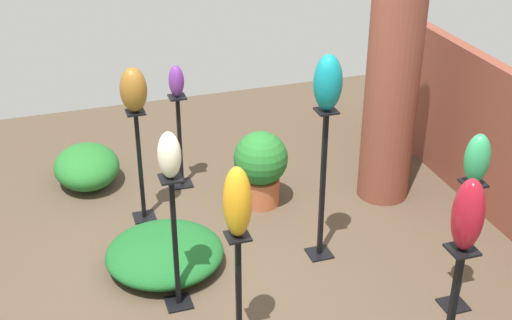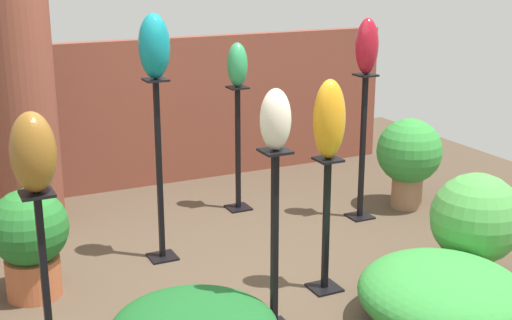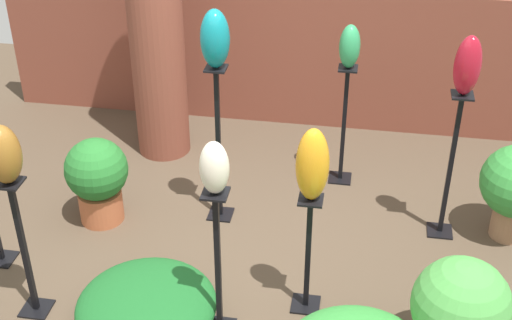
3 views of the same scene
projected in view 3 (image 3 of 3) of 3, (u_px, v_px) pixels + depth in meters
ground_plane at (232, 281)px, 5.27m from camera, size 8.00×8.00×0.00m
brick_wall_back at (281, 57)px, 7.04m from camera, size 5.60×0.12×1.42m
brick_pillar at (154, 11)px, 6.18m from camera, size 0.49×0.49×2.79m
pedestal_bronze at (25, 255)px, 4.76m from camera, size 0.20×0.20×1.08m
pedestal_jade at (343, 131)px, 6.19m from camera, size 0.20×0.20×1.10m
pedestal_ruby at (449, 173)px, 5.49m from camera, size 0.20×0.20×1.24m
pedestal_amber at (308, 260)px, 4.84m from camera, size 0.20×0.20×0.92m
pedestal_ivory at (218, 271)px, 4.59m from camera, size 0.20×0.20×1.12m
pedestal_teal at (219, 151)px, 5.65m from camera, size 0.20×0.20×1.35m
art_vase_bronze at (3, 154)px, 4.35m from camera, size 0.22×0.23×0.40m
art_vase_jade at (350, 46)px, 5.78m from camera, size 0.17×0.18×0.37m
art_vase_ruby at (468, 66)px, 5.01m from camera, size 0.19×0.18×0.45m
art_vase_amber at (312, 165)px, 4.44m from camera, size 0.21×0.19×0.51m
art_vase_ivory at (214, 168)px, 4.18m from camera, size 0.18×0.16×0.35m
art_vase_teal at (215, 39)px, 5.15m from camera, size 0.22×0.22×0.45m
potted_plant_walkway_edge at (97, 177)px, 5.72m from camera, size 0.51×0.51×0.74m
potted_plant_front_left at (461, 308)px, 4.41m from camera, size 0.62×0.62×0.77m
foliage_bed_center at (146, 305)px, 4.87m from camera, size 0.97×0.98×0.26m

